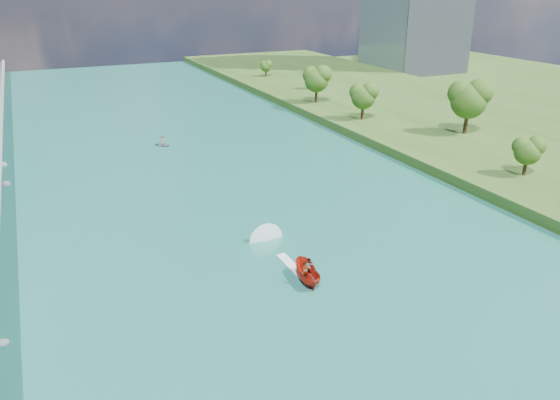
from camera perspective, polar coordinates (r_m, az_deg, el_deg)
name	(u,v)px	position (r m, az deg, el deg)	size (l,w,h in m)	color
ground	(317,288)	(47.37, 3.87, -9.18)	(260.00, 260.00, 0.00)	#2D5119
river_water	(235,206)	(63.67, -4.75, -0.62)	(55.00, 240.00, 0.10)	#1B6A5B
berm_east	(541,149)	(91.86, 25.65, 4.87)	(44.00, 240.00, 1.50)	#2D5119
motorboat	(300,267)	(48.90, 2.08, -6.96)	(3.60, 19.04, 2.14)	#AD1C0D
raft	(163,144)	(88.44, -12.15, 5.77)	(3.12, 3.28, 1.55)	gray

